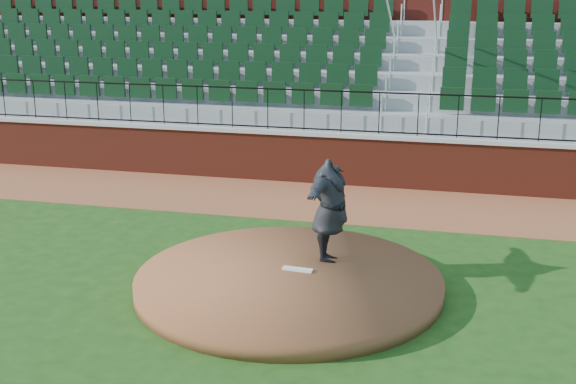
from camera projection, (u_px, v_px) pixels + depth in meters
name	position (u px, v px, depth m)	size (l,w,h in m)	color
ground	(266.00, 293.00, 12.35)	(90.00, 90.00, 0.00)	#1C4012
warning_track	(328.00, 201.00, 17.40)	(34.00, 3.20, 0.01)	brown
field_wall	(340.00, 160.00, 18.73)	(34.00, 0.35, 1.20)	maroon
wall_cap	(341.00, 134.00, 18.55)	(34.00, 0.45, 0.10)	#B7B7B7
wall_railing	(341.00, 112.00, 18.40)	(34.00, 0.05, 1.00)	black
seating_stands	(358.00, 77.00, 20.81)	(34.00, 5.10, 4.60)	gray
concourse_wall	(372.00, 51.00, 23.31)	(34.00, 0.50, 5.50)	maroon
pitchers_mound	(289.00, 282.00, 12.48)	(5.04, 5.04, 0.25)	brown
pitching_rubber	(298.00, 269.00, 12.64)	(0.51, 0.13, 0.03)	white
pitcher	(330.00, 210.00, 12.86)	(2.21, 0.60, 1.79)	black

